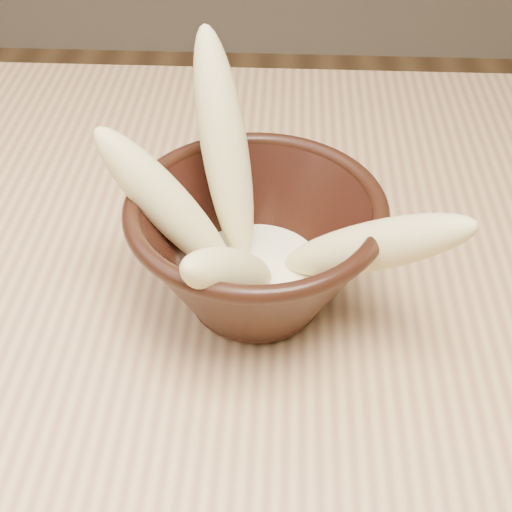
# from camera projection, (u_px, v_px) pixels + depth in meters

# --- Properties ---
(table) EXTENTS (1.20, 0.80, 0.75)m
(table) POSITION_uv_depth(u_px,v_px,m) (449.00, 396.00, 0.57)
(table) COLOR tan
(table) RESTS_ON ground
(bowl) EXTENTS (0.18, 0.18, 0.10)m
(bowl) POSITION_uv_depth(u_px,v_px,m) (256.00, 247.00, 0.50)
(bowl) COLOR black
(bowl) RESTS_ON table
(milk_puddle) EXTENTS (0.10, 0.10, 0.01)m
(milk_puddle) POSITION_uv_depth(u_px,v_px,m) (256.00, 272.00, 0.52)
(milk_puddle) COLOR #FFF7CD
(milk_puddle) RESTS_ON bowl
(banana_upright) EXTENTS (0.07, 0.11, 0.16)m
(banana_upright) POSITION_uv_depth(u_px,v_px,m) (224.00, 146.00, 0.50)
(banana_upright) COLOR #F7E191
(banana_upright) RESTS_ON bowl
(banana_left) EXTENTS (0.12, 0.06, 0.13)m
(banana_left) POSITION_uv_depth(u_px,v_px,m) (166.00, 203.00, 0.48)
(banana_left) COLOR #F7E191
(banana_left) RESTS_ON bowl
(banana_right) EXTENTS (0.14, 0.09, 0.11)m
(banana_right) POSITION_uv_depth(u_px,v_px,m) (372.00, 247.00, 0.46)
(banana_right) COLOR #F7E191
(banana_right) RESTS_ON bowl
(banana_front) EXTENTS (0.08, 0.11, 0.10)m
(banana_front) POSITION_uv_depth(u_px,v_px,m) (230.00, 273.00, 0.45)
(banana_front) COLOR #F7E191
(banana_front) RESTS_ON bowl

